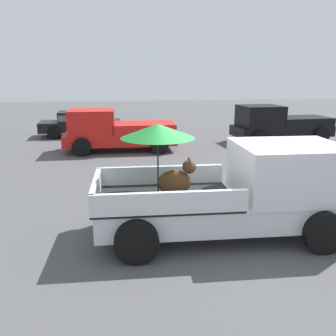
{
  "coord_description": "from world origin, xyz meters",
  "views": [
    {
      "loc": [
        -2.09,
        -6.8,
        3.26
      ],
      "look_at": [
        -0.87,
        1.46,
        1.1
      ],
      "focal_mm": 38.78,
      "sensor_mm": 36.0,
      "label": 1
    }
  ],
  "objects_px": {
    "pickup_truck_main": "(240,188)",
    "pickup_truck_red": "(115,131)",
    "pickup_truck_far": "(278,124)",
    "parked_sedan_near": "(80,122)"
  },
  "relations": [
    {
      "from": "pickup_truck_main",
      "to": "pickup_truck_red",
      "type": "xyz_separation_m",
      "value": [
        -2.47,
        9.05,
        -0.12
      ]
    },
    {
      "from": "pickup_truck_far",
      "to": "pickup_truck_main",
      "type": "bearing_deg",
      "value": 57.6
    },
    {
      "from": "pickup_truck_main",
      "to": "parked_sedan_near",
      "type": "height_order",
      "value": "pickup_truck_main"
    },
    {
      "from": "pickup_truck_red",
      "to": "pickup_truck_far",
      "type": "distance_m",
      "value": 8.05
    },
    {
      "from": "pickup_truck_main",
      "to": "pickup_truck_red",
      "type": "bearing_deg",
      "value": 107.26
    },
    {
      "from": "pickup_truck_main",
      "to": "pickup_truck_red",
      "type": "distance_m",
      "value": 9.38
    },
    {
      "from": "pickup_truck_far",
      "to": "parked_sedan_near",
      "type": "relative_size",
      "value": 1.12
    },
    {
      "from": "pickup_truck_far",
      "to": "pickup_truck_red",
      "type": "bearing_deg",
      "value": 3.76
    },
    {
      "from": "parked_sedan_near",
      "to": "pickup_truck_main",
      "type": "bearing_deg",
      "value": -74.55
    },
    {
      "from": "pickup_truck_red",
      "to": "pickup_truck_far",
      "type": "bearing_deg",
      "value": -171.88
    }
  ]
}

